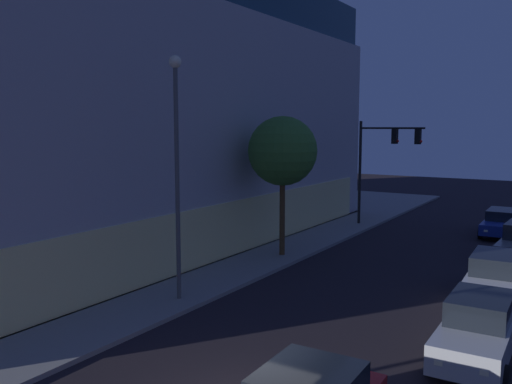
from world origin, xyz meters
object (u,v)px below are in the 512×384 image
Objects in this scene: traffic_light_far_corner at (383,152)px; car_silver at (478,329)px; street_lamp_sidewalk at (177,150)px; car_white at (497,277)px; modern_building at (50,111)px; car_blue at (503,222)px; sidewalk_tree at (283,151)px.

car_silver is at bearing -153.55° from traffic_light_far_corner.
street_lamp_sidewalk is 1.85× the size of car_white.
modern_building is at bearing 66.96° from street_lamp_sidewalk.
street_lamp_sidewalk is at bearing 156.93° from car_blue.
car_silver is (-17.40, -8.66, -3.85)m from traffic_light_far_corner.
street_lamp_sidewalk reaches higher than car_blue.
traffic_light_far_corner is 10.14m from sidewalk_tree.
modern_building is 5.08× the size of traffic_light_far_corner.
street_lamp_sidewalk is at bearing 123.04° from car_white.
car_silver reaches higher than car_blue.
car_silver is (0.45, -10.03, -4.61)m from street_lamp_sidewalk.
sidewalk_tree is at bearing 143.91° from car_blue.
traffic_light_far_corner is at bearing -8.50° from sidewalk_tree.
sidewalk_tree is (1.38, -15.05, -2.06)m from modern_building.
car_white is (-0.15, -24.86, -6.35)m from modern_building.
modern_building is 7.37× the size of car_silver.
car_blue is at bearing -78.36° from traffic_light_far_corner.
modern_building is at bearing 95.25° from sidewalk_tree.
car_silver is 5.86m from car_white.
traffic_light_far_corner is at bearing -55.42° from modern_building.
traffic_light_far_corner is at bearing 101.64° from car_blue.
sidewalk_tree is 10.82m from car_white.
car_blue is (12.96, 1.48, -0.06)m from car_white.
sidewalk_tree is (-10.02, 1.50, 0.41)m from traffic_light_far_corner.
street_lamp_sidewalk reaches higher than sidewalk_tree.
modern_building is 26.67m from car_silver.
street_lamp_sidewalk is 7.85m from sidewalk_tree.
street_lamp_sidewalk is at bearing -179.08° from sidewalk_tree.
modern_building reaches higher than car_white.
car_silver is 0.93× the size of car_blue.
car_white is at bearing -173.48° from car_blue.
street_lamp_sidewalk is (-17.86, 1.37, 0.75)m from traffic_light_far_corner.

